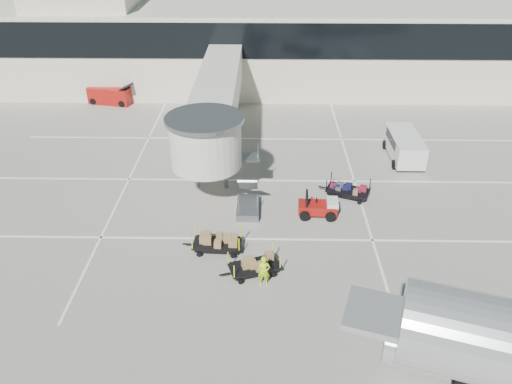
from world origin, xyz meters
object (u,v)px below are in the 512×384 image
at_px(box_cart_near, 254,265).
at_px(box_cart_far, 218,243).
at_px(belt_loader, 111,95).
at_px(ground_worker, 264,271).
at_px(minivan, 404,144).
at_px(baggage_tug, 319,207).
at_px(suitcase_cart, 349,191).

height_order(box_cart_near, box_cart_far, box_cart_far).
bearing_deg(box_cart_near, belt_loader, 100.79).
xyz_separation_m(box_cart_far, ground_worker, (2.60, -2.83, 0.36)).
distance_m(box_cart_near, minivan, 17.72).
distance_m(baggage_tug, belt_loader, 26.62).
height_order(baggage_tug, box_cart_near, baggage_tug).
bearing_deg(belt_loader, ground_worker, -48.09).
distance_m(minivan, belt_loader, 27.81).
height_order(ground_worker, minivan, minivan).
height_order(box_cart_far, ground_worker, ground_worker).
relative_size(baggage_tug, belt_loader, 0.54).
distance_m(ground_worker, belt_loader, 29.90).
xyz_separation_m(baggage_tug, ground_worker, (-3.40, -6.57, 0.29)).
distance_m(box_cart_near, belt_loader, 28.86).
relative_size(minivan, belt_loader, 1.12).
distance_m(suitcase_cart, box_cart_far, 10.14).
bearing_deg(baggage_tug, ground_worker, -114.81).
distance_m(baggage_tug, box_cart_near, 6.91).
bearing_deg(minivan, suitcase_cart, -129.78).
xyz_separation_m(box_cart_near, ground_worker, (0.53, -0.89, 0.36)).
xyz_separation_m(suitcase_cart, box_cart_far, (-8.22, -5.94, 0.03)).
relative_size(ground_worker, minivan, 0.34).
bearing_deg(ground_worker, box_cart_near, 121.10).
xyz_separation_m(baggage_tug, belt_loader, (-18.27, 19.36, 0.22)).
bearing_deg(ground_worker, box_cart_far, 132.93).
height_order(suitcase_cart, ground_worker, ground_worker).
xyz_separation_m(ground_worker, minivan, (10.56, 14.69, 0.29)).
distance_m(baggage_tug, box_cart_far, 7.07).
bearing_deg(suitcase_cart, box_cart_near, -107.08).
xyz_separation_m(suitcase_cart, minivan, (4.93, 5.92, 0.69)).
height_order(box_cart_far, minivan, minivan).
relative_size(box_cart_near, box_cart_far, 0.97).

